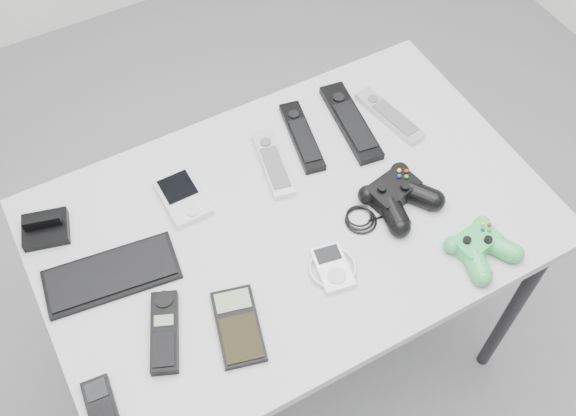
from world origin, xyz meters
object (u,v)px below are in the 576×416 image
pda (183,197)px  controller_black (398,194)px  remote_black_a (302,136)px  pda_keyboard (111,274)px  remote_silver_b (390,115)px  controller_green (481,246)px  mobile_phone (101,407)px  calculator (238,326)px  desk (292,234)px  remote_black_b (351,122)px  remote_silver_a (273,163)px  mp3_player (333,268)px  cordless_handset (165,332)px

pda → controller_black: size_ratio=0.52×
remote_black_a → controller_black: size_ratio=0.81×
pda_keyboard → remote_silver_b: (0.70, 0.09, 0.00)m
controller_green → remote_silver_b: bearing=76.5°
mobile_phone → calculator: bearing=10.2°
controller_black → remote_silver_b: bearing=49.1°
calculator → pda_keyboard: bearing=142.7°
pda → desk: bearing=-40.5°
controller_black → desk: bearing=151.1°
remote_black_b → controller_black: bearing=-88.8°
controller_black → controller_green: size_ratio=1.84×
pda → calculator: pda is taller
desk → pda: (-0.18, 0.15, 0.07)m
remote_black_a → desk: bearing=-112.9°
calculator → controller_green: size_ratio=1.15×
pda_keyboard → mobile_phone: mobile_phone is taller
remote_silver_a → mobile_phone: (-0.50, -0.33, -0.00)m
remote_black_a → remote_black_b: bearing=3.5°
calculator → mp3_player: mp3_player is taller
pda_keyboard → remote_silver_b: bearing=14.5°
pda_keyboard → remote_black_a: bearing=21.9°
pda → remote_black_a: 0.30m
pda_keyboard → remote_silver_a: bearing=20.2°
controller_black → mp3_player: bearing=-170.4°
calculator → mp3_player: bearing=20.7°
mobile_phone → controller_black: (0.69, 0.12, 0.02)m
remote_black_b → remote_black_a: bearing=-180.0°
cordless_handset → pda_keyboard: bearing=127.8°
mp3_player → remote_black_a: bearing=81.6°
desk → pda: 0.24m
pda → pda_keyboard: bearing=-153.4°
pda_keyboard → calculator: bearing=-44.7°
desk → remote_black_b: 0.29m
remote_black_a → controller_black: bearing=-58.2°
desk → pda: pda is taller
remote_silver_b → mp3_player: size_ratio=1.87×
cordless_handset → mobile_phone: bearing=-130.2°
controller_green → remote_silver_a: bearing=116.3°
pda_keyboard → controller_black: controller_black is taller
remote_silver_b → remote_black_b: bearing=154.2°
remote_silver_b → mobile_phone: size_ratio=1.76×
pda_keyboard → mp3_player: size_ratio=2.54×
cordless_handset → controller_black: bearing=27.7°
cordless_handset → controller_green: (0.61, -0.13, 0.01)m
desk → controller_green: controller_green is taller
remote_black_b → controller_green: (0.05, -0.41, 0.01)m
pda_keyboard → remote_black_b: size_ratio=1.08×
desk → cordless_handset: 0.36m
remote_silver_a → remote_black_a: size_ratio=0.91×
desk → controller_black: controller_black is taller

